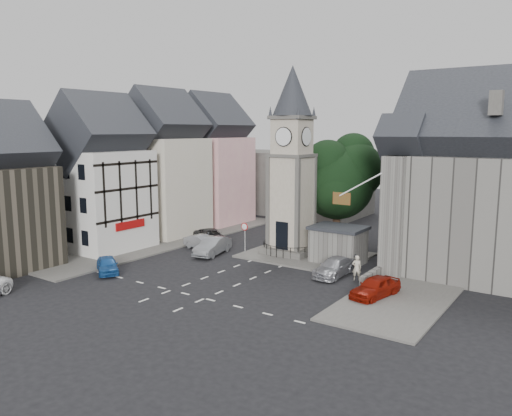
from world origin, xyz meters
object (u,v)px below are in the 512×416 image
Objects in this scene: clock_tower at (292,162)px; stone_shelter at (338,245)px; pedestrian at (357,268)px; car_east_red at (375,287)px; car_west_blue at (107,265)px.

clock_tower reaches higher than stone_shelter.
stone_shelter is 4.87m from pedestrian.
stone_shelter reaches higher than car_east_red.
pedestrian is at bearing -26.91° from car_west_blue.
stone_shelter is at bearing 143.99° from car_east_red.
clock_tower is 8.15m from stone_shelter.
pedestrian is (-2.55, 2.87, 0.22)m from car_east_red.
clock_tower reaches higher than car_east_red.
car_east_red is 3.84m from pedestrian.
clock_tower is at bearing 174.16° from stone_shelter.
stone_shelter reaches higher than car_west_blue.
stone_shelter is 8.71m from car_east_red.
pedestrian is at bearing -27.23° from clock_tower.
car_east_red is at bearing -33.53° from clock_tower.
car_east_red is (19.06, 6.19, 0.07)m from car_west_blue.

